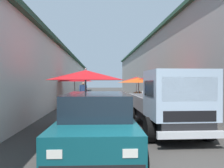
{
  "coord_description": "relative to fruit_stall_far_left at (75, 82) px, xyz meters",
  "views": [
    {
      "loc": [
        -2.99,
        0.99,
        1.75
      ],
      "look_at": [
        12.74,
        0.03,
        1.57
      ],
      "focal_mm": 33.79,
      "sensor_mm": 36.0,
      "label": 1
    }
  ],
  "objects": [
    {
      "name": "hatchback_car",
      "position": [
        -9.82,
        -1.68,
        -1.0
      ],
      "size": [
        3.95,
        1.99,
        1.45
      ],
      "color": "#0F4C56",
      "rests_on": "ground"
    },
    {
      "name": "fruit_stall_near_right",
      "position": [
        -4.2,
        -4.98,
        -0.04
      ],
      "size": [
        2.53,
        2.53,
        2.26
      ],
      "color": "#9E9EA3",
      "rests_on": "ground"
    },
    {
      "name": "building_left_whitewash",
      "position": [
        3.68,
        4.56,
        0.5
      ],
      "size": [
        49.8,
        7.5,
        4.45
      ],
      "color": "silver",
      "rests_on": "ground"
    },
    {
      "name": "fruit_stall_far_right",
      "position": [
        -1.9,
        -4.25,
        -0.11
      ],
      "size": [
        2.62,
        2.62,
        2.08
      ],
      "color": "#9E9EA3",
      "rests_on": "ground"
    },
    {
      "name": "parked_scooter",
      "position": [
        2.47,
        -5.45,
        -1.29
      ],
      "size": [
        1.66,
        0.62,
        1.14
      ],
      "color": "black",
      "rests_on": "ground"
    },
    {
      "name": "fruit_stall_near_left",
      "position": [
        -7.34,
        -1.26,
        0.06
      ],
      "size": [
        2.84,
        2.84,
        2.24
      ],
      "color": "#9E9EA3",
      "rests_on": "ground"
    },
    {
      "name": "building_right_concrete",
      "position": [
        3.68,
        -10.01,
        1.3
      ],
      "size": [
        49.8,
        7.5,
        6.07
      ],
      "color": "gray",
      "rests_on": "ground"
    },
    {
      "name": "fruit_stall_mid_lane",
      "position": [
        4.1,
        -5.17,
        -0.07
      ],
      "size": [
        2.36,
        2.36,
        2.24
      ],
      "color": "#9E9EA3",
      "rests_on": "ground"
    },
    {
      "name": "ground",
      "position": [
        1.43,
        -2.72,
        -1.74
      ],
      "size": [
        90.0,
        90.0,
        0.0
      ],
      "primitive_type": "plane",
      "color": "#3D3A38"
    },
    {
      "name": "vendor_by_crates",
      "position": [
        2.57,
        -0.4,
        -0.75
      ],
      "size": [
        0.4,
        0.6,
        1.69
      ],
      "color": "#232328",
      "rests_on": "ground"
    },
    {
      "name": "delivery_truck",
      "position": [
        -8.37,
        -4.03,
        -0.7
      ],
      "size": [
        4.93,
        2.0,
        2.08
      ],
      "color": "black",
      "rests_on": "ground"
    },
    {
      "name": "fruit_stall_far_left",
      "position": [
        0.0,
        0.0,
        0.0
      ],
      "size": [
        2.57,
        2.57,
        2.24
      ],
      "color": "#9E9EA3",
      "rests_on": "ground"
    }
  ]
}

